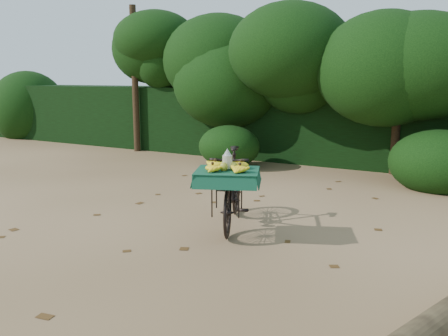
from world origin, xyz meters
The scene contains 6 objects.
ground centered at (0.00, 0.00, 0.00)m, with size 80.00×80.00×0.00m, color tan.
vendor_bicycle centered at (-0.88, 0.42, 0.57)m, with size 1.31×1.96×1.12m.
hedge_backdrop centered at (0.00, 6.30, 0.90)m, with size 26.00×1.80×1.80m, color black.
tree_row centered at (-0.65, 5.50, 2.00)m, with size 14.50×2.00×4.00m, color black, non-canonical shape.
bush_clumps centered at (0.50, 4.30, 0.45)m, with size 8.80×1.70×0.90m, color black, non-canonical shape.
leaf_litter centered at (0.00, 0.65, 0.01)m, with size 7.00×7.30×0.01m, color #4B3014, non-canonical shape.
Camera 1 is at (2.15, -5.31, 2.10)m, focal length 38.00 mm.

